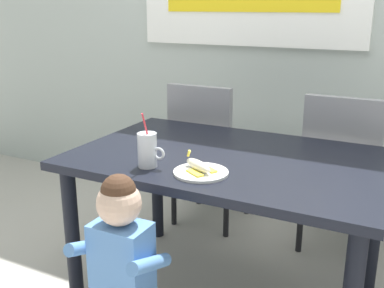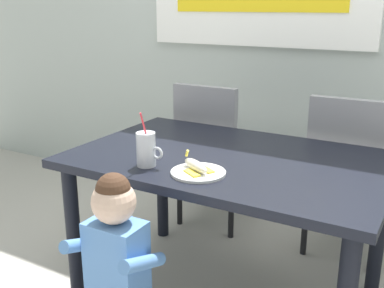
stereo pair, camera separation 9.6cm
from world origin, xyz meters
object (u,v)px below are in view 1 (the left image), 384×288
(dining_chair_right, at_px, (342,166))
(dining_table, at_px, (229,175))
(toddler_standing, at_px, (121,251))
(dining_chair_left, at_px, (207,147))
(milk_cup, at_px, (148,152))
(peeled_banana, at_px, (199,166))
(snack_plate, at_px, (201,172))

(dining_chair_right, bearing_deg, dining_table, 60.03)
(toddler_standing, bearing_deg, dining_table, 74.32)
(dining_chair_left, distance_m, dining_chair_right, 0.84)
(dining_chair_left, height_order, milk_cup, milk_cup)
(milk_cup, height_order, peeled_banana, milk_cup)
(milk_cup, xyz_separation_m, peeled_banana, (0.23, 0.03, -0.04))
(peeled_banana, bearing_deg, dining_table, 85.22)
(dining_table, height_order, dining_chair_right, dining_chair_right)
(dining_table, distance_m, dining_chair_right, 0.83)
(toddler_standing, height_order, peeled_banana, toddler_standing)
(dining_chair_left, relative_size, dining_chair_right, 1.00)
(dining_chair_left, distance_m, milk_cup, 1.04)
(toddler_standing, distance_m, snack_plate, 0.45)
(peeled_banana, bearing_deg, milk_cup, -173.55)
(toddler_standing, bearing_deg, dining_chair_right, 66.39)
(toddler_standing, xyz_separation_m, milk_cup, (-0.08, 0.33, 0.29))
(milk_cup, relative_size, peeled_banana, 1.47)
(toddler_standing, xyz_separation_m, snack_plate, (0.17, 0.35, 0.23))
(milk_cup, height_order, snack_plate, milk_cup)
(dining_chair_left, distance_m, toddler_standing, 1.34)
(dining_table, relative_size, toddler_standing, 1.72)
(dining_table, relative_size, peeled_banana, 8.57)
(snack_plate, bearing_deg, dining_chair_right, 67.08)
(milk_cup, bearing_deg, snack_plate, 5.28)
(dining_table, relative_size, dining_chair_left, 1.50)
(peeled_banana, bearing_deg, toddler_standing, -113.59)
(dining_table, bearing_deg, milk_cup, -129.86)
(dining_chair_left, bearing_deg, dining_table, 122.59)
(dining_chair_left, bearing_deg, snack_plate, 113.79)
(dining_table, bearing_deg, snack_plate, -92.13)
(dining_chair_left, xyz_separation_m, peeled_banana, (0.41, -0.96, 0.24))
(dining_table, height_order, snack_plate, snack_plate)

